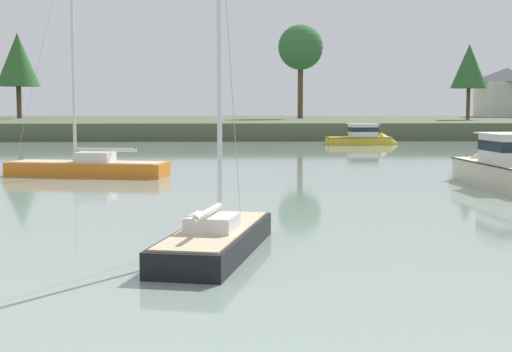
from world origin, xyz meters
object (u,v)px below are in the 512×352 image
object	(u,v)px
cruiser_yellow	(367,139)
sailboat_orange	(88,171)
cruiser_cream	(504,174)
sailboat_black	(215,246)

from	to	relation	value
cruiser_yellow	sailboat_orange	bearing A→B (deg)	-124.38
sailboat_orange	cruiser_cream	bearing A→B (deg)	-14.67
cruiser_yellow	sailboat_black	distance (m)	51.71
cruiser_yellow	sailboat_black	xyz separation A→B (m)	(-13.24, -49.98, -0.28)
cruiser_cream	cruiser_yellow	size ratio (longest dim) A/B	1.28
sailboat_black	sailboat_orange	bearing A→B (deg)	108.85
cruiser_yellow	sailboat_black	bearing A→B (deg)	-104.84
cruiser_yellow	sailboat_orange	distance (m)	35.80
cruiser_cream	sailboat_black	xyz separation A→B (m)	(-13.06, -15.19, -0.34)
sailboat_black	cruiser_cream	bearing A→B (deg)	49.32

